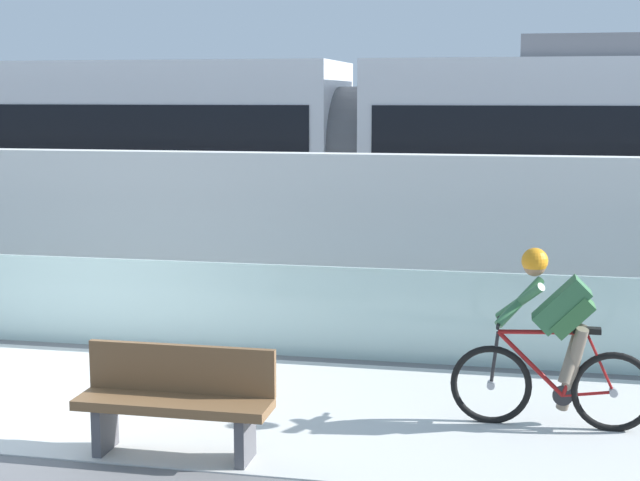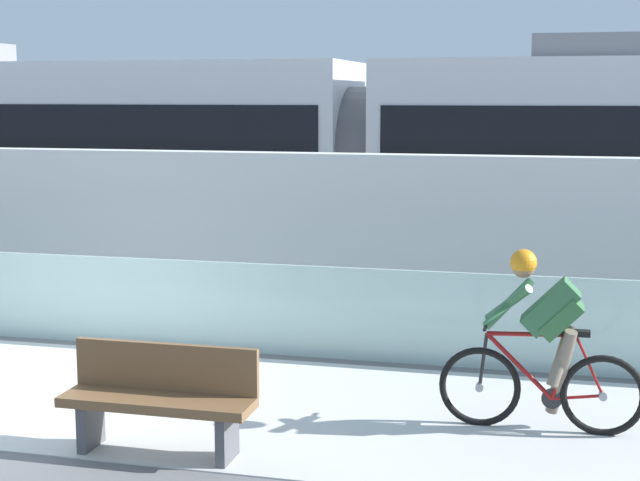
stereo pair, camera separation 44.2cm
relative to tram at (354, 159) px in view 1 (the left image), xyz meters
The scene contains 9 objects.
ground_plane 7.43m from the tram, 107.65° to the right, with size 200.00×200.00×0.00m, color slate.
bike_path_deck 7.43m from the tram, 107.65° to the right, with size 32.00×3.20×0.01m, color silver.
glass_parapet 5.62m from the tram, 113.56° to the right, with size 32.00×0.05×1.04m, color silver.
concrete_barrier_wall 3.95m from the tram, 124.26° to the right, with size 32.00×0.36×2.18m, color silver.
tram_rail_near 2.97m from the tram, 161.78° to the right, with size 32.00×0.08×0.01m, color #595654.
tram_rail_far 2.97m from the tram, 161.78° to the left, with size 32.00×0.08×0.01m, color #595654.
tram is the anchor object (origin of this frame).
cyclist_on_bike 7.55m from the tram, 66.54° to the right, with size 1.77×0.58×1.61m.
bench 8.26m from the tram, 90.33° to the right, with size 1.60×0.45×0.89m.
Camera 1 is at (4.82, -8.41, 2.92)m, focal length 53.97 mm.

